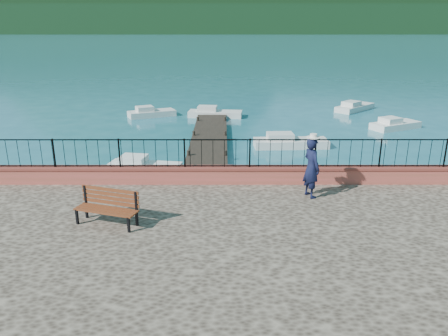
{
  "coord_description": "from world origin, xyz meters",
  "views": [
    {
      "loc": [
        -1.18,
        -10.4,
        6.41
      ],
      "look_at": [
        -1.17,
        2.0,
        2.3
      ],
      "focal_mm": 35.0,
      "sensor_mm": 36.0,
      "label": 1
    }
  ],
  "objects_px": {
    "boat_1": "(291,140)",
    "boat_4": "(215,111)",
    "boat_0": "(144,165)",
    "park_bench": "(107,214)",
    "boat_5": "(355,105)",
    "boat_2": "(396,123)",
    "boat_3": "(152,111)",
    "person": "(311,168)"
  },
  "relations": [
    {
      "from": "boat_3",
      "to": "person",
      "type": "bearing_deg",
      "value": -90.65
    },
    {
      "from": "boat_1",
      "to": "boat_3",
      "type": "height_order",
      "value": "same"
    },
    {
      "from": "boat_1",
      "to": "boat_4",
      "type": "bearing_deg",
      "value": 115.09
    },
    {
      "from": "boat_0",
      "to": "boat_3",
      "type": "distance_m",
      "value": 12.76
    },
    {
      "from": "person",
      "to": "boat_4",
      "type": "distance_m",
      "value": 18.64
    },
    {
      "from": "boat_4",
      "to": "person",
      "type": "bearing_deg",
      "value": -73.48
    },
    {
      "from": "boat_0",
      "to": "boat_4",
      "type": "distance_m",
      "value": 12.86
    },
    {
      "from": "boat_1",
      "to": "boat_3",
      "type": "bearing_deg",
      "value": 134.42
    },
    {
      "from": "boat_2",
      "to": "boat_5",
      "type": "relative_size",
      "value": 0.86
    },
    {
      "from": "boat_2",
      "to": "boat_5",
      "type": "bearing_deg",
      "value": 71.11
    },
    {
      "from": "boat_0",
      "to": "boat_1",
      "type": "relative_size",
      "value": 0.81
    },
    {
      "from": "boat_0",
      "to": "boat_3",
      "type": "height_order",
      "value": "same"
    },
    {
      "from": "boat_0",
      "to": "boat_1",
      "type": "distance_m",
      "value": 8.48
    },
    {
      "from": "boat_0",
      "to": "boat_4",
      "type": "height_order",
      "value": "same"
    },
    {
      "from": "person",
      "to": "boat_5",
      "type": "distance_m",
      "value": 22.08
    },
    {
      "from": "person",
      "to": "park_bench",
      "type": "bearing_deg",
      "value": 86.07
    },
    {
      "from": "boat_2",
      "to": "boat_4",
      "type": "bearing_deg",
      "value": 135.61
    },
    {
      "from": "boat_2",
      "to": "boat_4",
      "type": "height_order",
      "value": "same"
    },
    {
      "from": "boat_2",
      "to": "boat_3",
      "type": "relative_size",
      "value": 0.99
    },
    {
      "from": "park_bench",
      "to": "boat_5",
      "type": "height_order",
      "value": "park_bench"
    },
    {
      "from": "park_bench",
      "to": "boat_0",
      "type": "xyz_separation_m",
      "value": [
        -0.43,
        7.76,
        -1.09
      ]
    },
    {
      "from": "boat_2",
      "to": "boat_4",
      "type": "distance_m",
      "value": 12.21
    },
    {
      "from": "boat_0",
      "to": "boat_2",
      "type": "relative_size",
      "value": 0.99
    },
    {
      "from": "boat_4",
      "to": "boat_5",
      "type": "relative_size",
      "value": 1.0
    },
    {
      "from": "person",
      "to": "boat_5",
      "type": "relative_size",
      "value": 0.5
    },
    {
      "from": "person",
      "to": "boat_5",
      "type": "xyz_separation_m",
      "value": [
        7.46,
        20.71,
        -1.76
      ]
    },
    {
      "from": "boat_0",
      "to": "boat_5",
      "type": "xyz_separation_m",
      "value": [
        13.77,
        14.97,
        0.0
      ]
    },
    {
      "from": "park_bench",
      "to": "boat_5",
      "type": "distance_m",
      "value": 26.38
    },
    {
      "from": "person",
      "to": "boat_0",
      "type": "xyz_separation_m",
      "value": [
        -6.31,
        5.74,
        -1.76
      ]
    },
    {
      "from": "park_bench",
      "to": "boat_0",
      "type": "bearing_deg",
      "value": 111.3
    },
    {
      "from": "boat_5",
      "to": "boat_2",
      "type": "bearing_deg",
      "value": -126.75
    },
    {
      "from": "boat_3",
      "to": "boat_5",
      "type": "distance_m",
      "value": 15.57
    },
    {
      "from": "boat_0",
      "to": "boat_2",
      "type": "height_order",
      "value": "same"
    },
    {
      "from": "boat_2",
      "to": "boat_0",
      "type": "bearing_deg",
      "value": -175.48
    },
    {
      "from": "boat_0",
      "to": "boat_1",
      "type": "height_order",
      "value": "same"
    },
    {
      "from": "boat_4",
      "to": "boat_5",
      "type": "xyz_separation_m",
      "value": [
        10.79,
        2.46,
        0.0
      ]
    },
    {
      "from": "person",
      "to": "boat_3",
      "type": "relative_size",
      "value": 0.58
    },
    {
      "from": "person",
      "to": "boat_5",
      "type": "height_order",
      "value": "person"
    },
    {
      "from": "boat_0",
      "to": "boat_4",
      "type": "bearing_deg",
      "value": 86.33
    },
    {
      "from": "park_bench",
      "to": "boat_1",
      "type": "bearing_deg",
      "value": 78.9
    },
    {
      "from": "person",
      "to": "boat_3",
      "type": "xyz_separation_m",
      "value": [
        -7.94,
        18.4,
        -1.76
      ]
    },
    {
      "from": "boat_2",
      "to": "person",
      "type": "bearing_deg",
      "value": -146.17
    }
  ]
}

